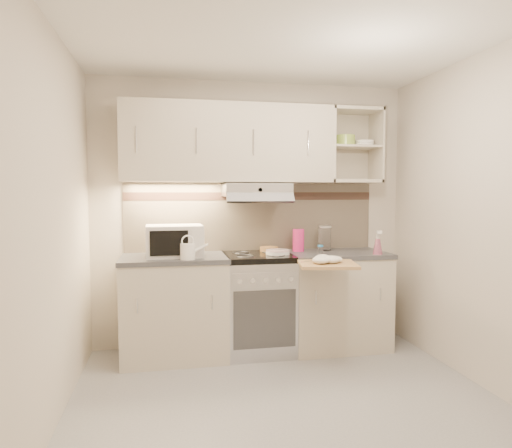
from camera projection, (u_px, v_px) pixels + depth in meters
The scene contains 17 objects.
ground at pixel (290, 406), 3.11m from camera, with size 3.00×3.00×0.00m, color #99999B.
room_shell at pixel (278, 169), 3.36m from camera, with size 3.04×2.84×2.52m.
base_cabinet_left at pixel (175, 309), 4.01m from camera, with size 0.90×0.60×0.86m, color beige.
worktop_left at pixel (174, 258), 3.98m from camera, with size 0.92×0.62×0.04m, color #47474C.
base_cabinet_right at pixel (336, 301), 4.30m from camera, with size 0.90×0.60×0.86m, color beige.
worktop_right at pixel (336, 254), 4.27m from camera, with size 0.92×0.62×0.04m, color #47474C.
electric_range at pixel (258, 303), 4.16m from camera, with size 0.60×0.60×0.90m.
microwave at pixel (174, 241), 3.96m from camera, with size 0.49×0.38×0.27m.
watering_can at pixel (189, 251), 3.78m from camera, with size 0.24×0.12×0.21m.
plate_stack at pixel (278, 252), 4.11m from camera, with size 0.21×0.21×0.05m.
bread_loaf at pixel (269, 249), 4.31m from camera, with size 0.17×0.17×0.04m, color #A28245.
pink_pitcher at pixel (298, 240), 4.31m from camera, with size 0.11×0.11×0.21m.
glass_jar at pixel (325, 238), 4.37m from camera, with size 0.13×0.13×0.24m.
spice_jar at pixel (320, 249), 4.17m from camera, with size 0.05×0.05×0.08m.
spray_bottle at pixel (378, 244), 4.11m from camera, with size 0.09×0.09×0.23m.
cutting_board at pixel (327, 264), 3.71m from camera, with size 0.46×0.41×0.03m, color tan.
dish_towel at pixel (329, 259), 3.68m from camera, with size 0.25×0.21×0.07m, color white, non-canonical shape.
Camera 1 is at (-0.81, -2.92, 1.46)m, focal length 32.00 mm.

